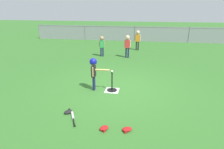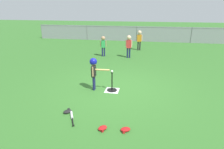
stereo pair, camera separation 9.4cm
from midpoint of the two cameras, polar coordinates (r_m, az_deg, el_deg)
ground_plane at (r=6.34m, az=1.80°, el=-4.21°), size 60.00×60.00×0.00m
home_plate at (r=6.19m, az=-0.44°, el=-4.76°), size 0.44×0.44×0.01m
batting_tee at (r=6.16m, az=-0.44°, el=-4.00°), size 0.32×0.32×0.62m
baseball_on_tee at (r=5.95m, az=-0.45°, el=0.96°), size 0.07×0.07×0.07m
batter_child at (r=6.02m, az=-5.93°, el=2.07°), size 0.63×0.30×1.06m
fielder_near_right at (r=10.04m, az=4.37°, el=9.27°), size 0.35×0.23×1.18m
fielder_deep_center at (r=11.95m, az=7.46°, el=10.90°), size 0.36×0.24×1.21m
fielder_near_left at (r=10.33m, az=-3.32°, el=9.25°), size 0.31×0.22×1.09m
spare_bat_silver at (r=4.86m, az=-12.19°, el=-12.28°), size 0.32×0.58×0.06m
glove_by_plate at (r=4.34m, az=3.85°, el=-16.05°), size 0.27×0.25×0.07m
glove_near_bats at (r=4.37m, az=-3.01°, el=-15.74°), size 0.26×0.27×0.07m
glove_tossed_aside at (r=5.09m, az=-13.48°, el=-10.79°), size 0.27×0.27×0.07m
outfield_fence at (r=15.18m, az=6.68°, el=12.17°), size 16.06×0.06×1.15m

